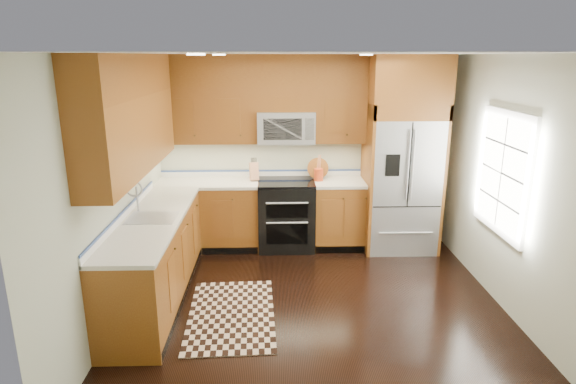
{
  "coord_description": "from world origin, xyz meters",
  "views": [
    {
      "loc": [
        -0.41,
        -4.62,
        2.58
      ],
      "look_at": [
        -0.26,
        0.6,
        1.1
      ],
      "focal_mm": 30.0,
      "sensor_mm": 36.0,
      "label": 1
    }
  ],
  "objects_px": {
    "refrigerator": "(403,155)",
    "rug": "(231,314)",
    "range": "(286,215)",
    "knife_block": "(254,171)",
    "utensil_crock": "(319,172)"
  },
  "relations": [
    {
      "from": "refrigerator",
      "to": "rug",
      "type": "bearing_deg",
      "value": -140.33
    },
    {
      "from": "range",
      "to": "knife_block",
      "type": "relative_size",
      "value": 3.05
    },
    {
      "from": "refrigerator",
      "to": "rug",
      "type": "height_order",
      "value": "refrigerator"
    },
    {
      "from": "utensil_crock",
      "to": "knife_block",
      "type": "bearing_deg",
      "value": 175.66
    },
    {
      "from": "rug",
      "to": "utensil_crock",
      "type": "height_order",
      "value": "utensil_crock"
    },
    {
      "from": "utensil_crock",
      "to": "rug",
      "type": "bearing_deg",
      "value": -119.36
    },
    {
      "from": "range",
      "to": "refrigerator",
      "type": "xyz_separation_m",
      "value": [
        1.55,
        -0.04,
        0.83
      ]
    },
    {
      "from": "refrigerator",
      "to": "rug",
      "type": "xyz_separation_m",
      "value": [
        -2.17,
        -1.8,
        -1.3
      ]
    },
    {
      "from": "rug",
      "to": "utensil_crock",
      "type": "xyz_separation_m",
      "value": [
        1.06,
        1.88,
        1.06
      ]
    },
    {
      "from": "range",
      "to": "rug",
      "type": "bearing_deg",
      "value": -108.58
    },
    {
      "from": "knife_block",
      "to": "utensil_crock",
      "type": "relative_size",
      "value": 0.88
    },
    {
      "from": "range",
      "to": "utensil_crock",
      "type": "height_order",
      "value": "utensil_crock"
    },
    {
      "from": "rug",
      "to": "refrigerator",
      "type": "bearing_deg",
      "value": 37.27
    },
    {
      "from": "range",
      "to": "utensil_crock",
      "type": "xyz_separation_m",
      "value": [
        0.44,
        0.04,
        0.59
      ]
    },
    {
      "from": "utensil_crock",
      "to": "refrigerator",
      "type": "bearing_deg",
      "value": -4.21
    }
  ]
}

